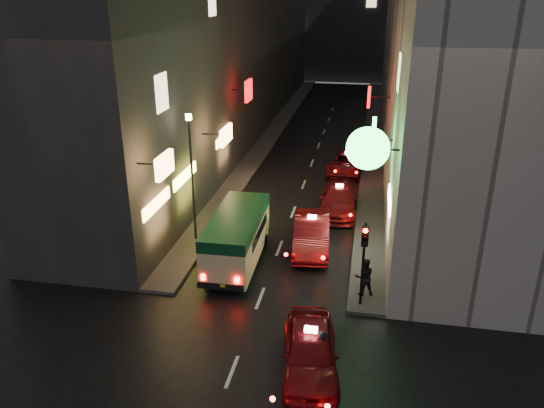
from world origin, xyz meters
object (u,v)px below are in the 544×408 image
Objects in this scene: taxi_near at (310,348)px; lamp_post at (192,170)px; traffic_light at (364,248)px; pedestrian_crossing at (324,350)px; minibus at (237,233)px.

taxi_near is 0.93× the size of lamp_post.
pedestrian_crossing is at bearing -105.14° from traffic_light.
lamp_post reaches higher than taxi_near.
taxi_near is (4.09, -6.54, -0.67)m from minibus.
traffic_light is (1.06, 3.93, 1.80)m from pedestrian_crossing.
lamp_post is (-2.61, 1.89, 2.18)m from minibus.
taxi_near is at bearing 88.79° from pedestrian_crossing.
traffic_light is 0.56× the size of lamp_post.
lamp_post reaches higher than minibus.
lamp_post reaches higher than traffic_light.
traffic_light is at bearing 68.97° from taxi_near.
pedestrian_crossing is at bearing -55.40° from minibus.
taxi_near is 0.44m from pedestrian_crossing.
pedestrian_crossing is at bearing -49.84° from lamp_post.
minibus is at bearing 154.75° from traffic_light.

